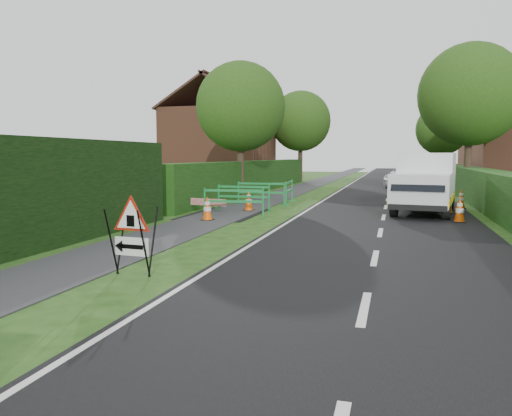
{
  "coord_description": "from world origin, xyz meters",
  "views": [
    {
      "loc": [
        2.87,
        -5.77,
        2.09
      ],
      "look_at": [
        -0.14,
        4.94,
        0.92
      ],
      "focal_mm": 35.0,
      "sensor_mm": 36.0,
      "label": 1
    }
  ],
  "objects": [
    {
      "name": "ground",
      "position": [
        0.0,
        0.0,
        0.0
      ],
      "size": [
        120.0,
        120.0,
        0.0
      ],
      "primitive_type": "plane",
      "color": "#1C4212",
      "rests_on": "ground"
    },
    {
      "name": "road_surface",
      "position": [
        2.5,
        35.0,
        0.0
      ],
      "size": [
        6.0,
        90.0,
        0.02
      ],
      "primitive_type": "cube",
      "color": "black",
      "rests_on": "ground"
    },
    {
      "name": "footpath",
      "position": [
        -3.0,
        35.0,
        0.01
      ],
      "size": [
        2.0,
        90.0,
        0.02
      ],
      "primitive_type": "cube",
      "color": "#2D2D30",
      "rests_on": "ground"
    },
    {
      "name": "hedge_west_far",
      "position": [
        -5.0,
        22.0,
        0.0
      ],
      "size": [
        1.0,
        24.0,
        1.8
      ],
      "primitive_type": "cube",
      "color": "#14380F",
      "rests_on": "ground"
    },
    {
      "name": "hedge_east",
      "position": [
        6.5,
        16.0,
        0.0
      ],
      "size": [
        1.2,
        50.0,
        1.5
      ],
      "primitive_type": "cube",
      "color": "#14380F",
      "rests_on": "ground"
    },
    {
      "name": "house_west",
      "position": [
        -10.0,
        30.0,
        2.9
      ],
      "size": [
        7.5,
        7.4,
        7.88
      ],
      "color": "brown",
      "rests_on": "ground"
    },
    {
      "name": "house_east_b",
      "position": [
        12.0,
        42.0,
        2.9
      ],
      "size": [
        7.5,
        7.4,
        7.88
      ],
      "color": "brown",
      "rests_on": "ground"
    },
    {
      "name": "tree_nw",
      "position": [
        -4.6,
        18.0,
        4.48
      ],
      "size": [
        4.4,
        4.4,
        6.7
      ],
      "color": "#2D2116",
      "rests_on": "ground"
    },
    {
      "name": "tree_ne",
      "position": [
        6.4,
        22.0,
        5.17
      ],
      "size": [
        5.2,
        5.2,
        7.79
      ],
      "color": "#2D2116",
      "rests_on": "ground"
    },
    {
      "name": "tree_fw",
      "position": [
        -4.6,
        34.0,
        4.83
      ],
      "size": [
        4.8,
        4.8,
        7.24
      ],
      "color": "#2D2116",
      "rests_on": "ground"
    },
    {
      "name": "tree_fe",
      "position": [
        6.4,
        38.0,
        4.22
      ],
      "size": [
        4.2,
        4.2,
        6.33
      ],
      "color": "#2D2116",
      "rests_on": "ground"
    },
    {
      "name": "triangle_sign",
      "position": [
        -1.52,
        1.81,
        0.83
      ],
      "size": [
        0.87,
        0.87,
        1.19
      ],
      "rotation": [
        0.0,
        0.0,
        -0.07
      ],
      "color": "black",
      "rests_on": "ground"
    },
    {
      "name": "works_van",
      "position": [
        3.9,
        13.29,
        1.16
      ],
      "size": [
        2.53,
        5.01,
        2.19
      ],
      "rotation": [
        0.0,
        0.0,
        -0.14
      ],
      "color": "silver",
      "rests_on": "ground"
    },
    {
      "name": "traffic_cone_0",
      "position": [
        4.82,
        10.91,
        0.39
      ],
      "size": [
        0.38,
        0.38,
        0.79
      ],
      "color": "black",
      "rests_on": "ground"
    },
    {
      "name": "traffic_cone_1",
      "position": [
        4.72,
        13.46,
        0.39
      ],
      "size": [
        0.38,
        0.38,
        0.79
      ],
      "color": "black",
      "rests_on": "ground"
    },
    {
      "name": "traffic_cone_2",
      "position": [
        5.38,
        15.43,
        0.39
      ],
      "size": [
        0.38,
        0.38,
        0.79
      ],
      "color": "black",
      "rests_on": "ground"
    },
    {
      "name": "traffic_cone_3",
      "position": [
        -2.98,
        9.21,
        0.39
      ],
      "size": [
        0.38,
        0.38,
        0.79
      ],
      "color": "black",
      "rests_on": "ground"
    },
    {
      "name": "traffic_cone_4",
      "position": [
        -2.5,
        12.3,
        0.39
      ],
      "size": [
        0.38,
        0.38,
        0.79
      ],
      "color": "black",
      "rests_on": "ground"
    },
    {
      "name": "ped_barrier_0",
      "position": [
        -2.4,
        10.2,
        0.63
      ],
      "size": [
        2.09,
        0.68,
        1.0
      ],
      "rotation": [
        0.0,
        0.0,
        0.16
      ],
      "color": "#167C35",
      "rests_on": "ground"
    },
    {
      "name": "ped_barrier_1",
      "position": [
        -2.67,
        12.21,
        0.63
      ],
      "size": [
        2.06,
        0.36,
        1.0
      ],
      "rotation": [
        0.0,
        0.0,
        -0.0
      ],
      "color": "#167C35",
      "rests_on": "ground"
    },
    {
      "name": "ped_barrier_2",
      "position": [
        -2.59,
        14.48,
        0.63
      ],
      "size": [
        2.07,
        0.4,
        1.0
      ],
      "rotation": [
        0.0,
        0.0,
        0.02
      ],
      "color": "#167C35",
      "rests_on": "ground"
    },
    {
      "name": "ped_barrier_3",
      "position": [
        -1.65,
        15.74,
        0.63
      ],
      "size": [
        0.5,
        2.08,
        1.0
      ],
      "rotation": [
        0.0,
        0.0,
        1.64
      ],
      "color": "#167C35",
      "rests_on": "ground"
    },
    {
      "name": "redwhite_plank",
      "position": [
        -3.54,
        10.75,
        0.0
      ],
      "size": [
        1.47,
        0.38,
        0.25
      ],
      "primitive_type": "cube",
      "rotation": [
        0.0,
        0.0,
        -0.23
      ],
      "color": "red",
      "rests_on": "ground"
    },
    {
      "name": "hatchback_car",
      "position": [
        3.11,
        26.6,
        0.6
      ],
      "size": [
        2.3,
        3.79,
        1.21
      ],
      "primitive_type": "imported",
      "rotation": [
        0.0,
        0.0,
        0.26
      ],
      "color": "silver",
      "rests_on": "ground"
    }
  ]
}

